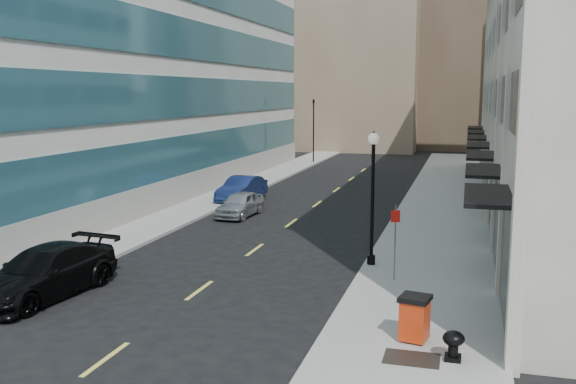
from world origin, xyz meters
The scene contains 17 objects.
sidewalk_right centered at (7.50, 20.00, 0.07)m, with size 5.00×80.00×0.15m, color gray.
sidewalk_left centered at (-6.50, 20.00, 0.07)m, with size 3.00×80.00×0.15m, color gray.
building_left centered at (-15.95, 27.00, 9.99)m, with size 16.14×46.00×20.00m.
skyline_tan_near centered at (-4.00, 68.00, 14.00)m, with size 14.00×18.00×28.00m, color #89745A.
skyline_brown centered at (8.00, 72.00, 17.00)m, with size 12.00×16.00×34.00m, color brown.
skyline_tan_far centered at (-14.00, 78.00, 11.00)m, with size 12.00×14.00×22.00m, color #89745A.
skyline_stone centered at (18.00, 66.00, 10.00)m, with size 10.00×14.00×20.00m, color beige.
grate_far centered at (7.60, 3.80, 0.15)m, with size 1.40×1.00×0.01m, color black.
road_centerline centered at (0.00, 17.00, 0.01)m, with size 0.15×68.20×0.01m.
traffic_signal centered at (-5.50, 48.00, 5.72)m, with size 0.66×0.66×6.98m.
car_black_pickup centered at (-4.71, 6.00, 0.83)m, with size 2.32×5.71×1.66m, color black.
car_silver_sedan centered at (-3.20, 21.00, 0.69)m, with size 1.62×4.03×1.37m, color #9B9FA3.
car_blue_sedan centered at (-4.80, 25.72, 0.78)m, with size 1.64×4.71×1.55m, color #15224F.
trash_bin centered at (7.56, 5.02, 0.83)m, with size 0.91×0.94×1.26m.
lamppost centered at (5.30, 12.49, 3.22)m, with size 0.43×0.43×5.23m.
sign_post centered at (6.40, 10.58, 1.87)m, with size 0.31×0.12×2.72m.
urn_planter centered at (8.60, 4.00, 0.61)m, with size 0.55×0.55×0.76m.
Camera 1 is at (8.73, -11.76, 6.79)m, focal length 40.00 mm.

